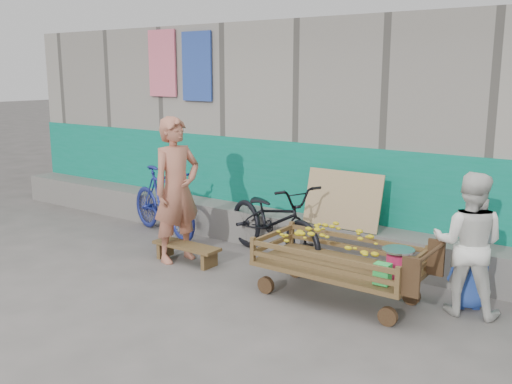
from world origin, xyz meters
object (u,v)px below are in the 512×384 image
Objects in this scene: bench at (186,249)px; vendor_man at (177,190)px; woman at (468,244)px; bicycle_blue at (163,201)px; banana_cart at (335,250)px; bicycle_dark at (273,221)px; child at (470,268)px.

bench is 0.51× the size of vendor_man.
woman is 0.86× the size of bicycle_blue.
vendor_man reaches higher than bicycle_blue.
vendor_man reaches higher than banana_cart.
woman is (3.25, 0.45, 0.53)m from bench.
bicycle_dark reaches higher than banana_cart.
woman is (3.39, 0.44, -0.20)m from vendor_man.
vendor_man is at bearing 175.87° from bench.
bicycle_dark is at bearing -15.94° from woman.
bench is 0.56× the size of bicycle_blue.
bicycle_blue is at bearing -33.55° from child.
woman is at bearing 58.36° from child.
woman is 0.32m from child.
bicycle_blue is at bearing 111.69° from bicycle_dark.
vendor_man is at bearing -179.48° from banana_cart.
banana_cart is 2.16× the size of child.
child is at bearing 24.87° from banana_cart.
bicycle_blue is (-0.96, 0.72, -0.41)m from vendor_man.
child is (0.00, 0.14, -0.28)m from woman.
vendor_man is at bearing -1.92° from woman.
bicycle_dark is (-2.44, 0.14, 0.08)m from child.
bench is at bearing -81.47° from vendor_man.
child is at bearing -71.70° from bicycle_dark.
bicycle_blue is (-4.35, 0.14, 0.07)m from child.
woman is 4.37m from bicycle_blue.
vendor_man is at bearing 148.96° from bicycle_dark.
bicycle_dark is (0.95, 0.72, -0.40)m from vendor_man.
child is 4.35m from bicycle_blue.
banana_cart is 1.29m from woman.
bicycle_dark is 1.16× the size of bicycle_blue.
banana_cart is 1.01× the size of vendor_man.
bench is at bearing -108.70° from bicycle_blue.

